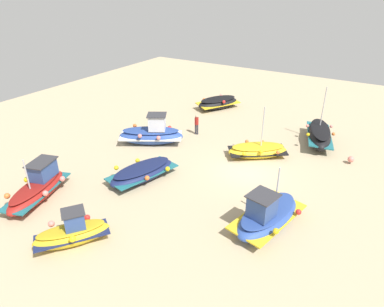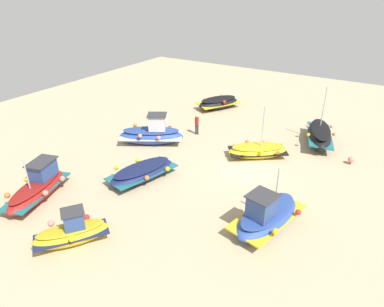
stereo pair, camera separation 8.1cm
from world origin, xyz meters
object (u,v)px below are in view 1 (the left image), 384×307
(fishing_boat_4, at_px, (258,151))
(mooring_buoy_0, at_px, (351,159))
(fishing_boat_0, at_px, (142,172))
(fishing_boat_5, at_px, (152,134))
(fishing_boat_1, at_px, (267,215))
(fishing_boat_7, at_px, (38,188))
(person_walking, at_px, (197,123))
(fishing_boat_3, at_px, (319,135))
(fishing_boat_6, at_px, (218,103))
(fishing_boat_2, at_px, (72,233))

(fishing_boat_4, relative_size, mooring_buoy_0, 7.76)
(fishing_boat_0, bearing_deg, fishing_boat_5, -133.86)
(fishing_boat_5, distance_m, mooring_buoy_0, 14.48)
(fishing_boat_1, bearing_deg, fishing_boat_7, -58.04)
(fishing_boat_5, distance_m, person_walking, 3.91)
(fishing_boat_7, relative_size, mooring_buoy_0, 8.77)
(fishing_boat_0, xyz_separation_m, fishing_boat_3, (-11.43, 8.26, 0.22))
(fishing_boat_0, distance_m, person_walking, 7.95)
(fishing_boat_0, relative_size, fishing_boat_4, 1.14)
(fishing_boat_6, bearing_deg, fishing_boat_3, -77.59)
(fishing_boat_4, height_order, person_walking, fishing_boat_4)
(fishing_boat_1, xyz_separation_m, mooring_buoy_0, (-9.47, 2.56, -0.35))
(fishing_boat_2, distance_m, mooring_buoy_0, 18.53)
(fishing_boat_4, height_order, mooring_buoy_0, fishing_boat_4)
(fishing_boat_4, xyz_separation_m, mooring_buoy_0, (-2.39, 5.91, -0.15))
(fishing_boat_0, height_order, fishing_boat_1, fishing_boat_1)
(fishing_boat_5, relative_size, mooring_buoy_0, 9.15)
(fishing_boat_4, height_order, fishing_boat_6, fishing_boat_4)
(fishing_boat_7, bearing_deg, mooring_buoy_0, -63.62)
(fishing_boat_5, height_order, mooring_buoy_0, fishing_boat_5)
(fishing_boat_7, bearing_deg, fishing_boat_6, -21.67)
(person_walking, bearing_deg, fishing_boat_7, -28.29)
(fishing_boat_6, bearing_deg, fishing_boat_2, -142.60)
(fishing_boat_2, xyz_separation_m, fishing_boat_6, (-20.97, -3.15, -0.03))
(fishing_boat_4, height_order, fishing_boat_5, fishing_boat_4)
(fishing_boat_6, height_order, fishing_boat_7, fishing_boat_7)
(fishing_boat_2, distance_m, fishing_boat_4, 13.82)
(fishing_boat_0, relative_size, fishing_boat_7, 1.01)
(fishing_boat_3, relative_size, fishing_boat_7, 1.09)
(fishing_boat_0, relative_size, fishing_boat_5, 0.97)
(person_walking, bearing_deg, fishing_boat_3, 96.64)
(fishing_boat_0, relative_size, fishing_boat_3, 0.92)
(fishing_boat_2, relative_size, fishing_boat_6, 0.79)
(fishing_boat_0, xyz_separation_m, person_walking, (-7.91, -0.71, 0.49))
(fishing_boat_3, distance_m, fishing_boat_6, 10.90)
(fishing_boat_2, distance_m, fishing_boat_3, 19.32)
(person_walking, bearing_deg, fishing_boat_2, -8.15)
(fishing_boat_4, xyz_separation_m, fishing_boat_7, (11.57, -8.86, 0.20))
(fishing_boat_0, height_order, mooring_buoy_0, fishing_boat_0)
(fishing_boat_5, xyz_separation_m, person_walking, (-3.33, 2.04, 0.19))
(fishing_boat_1, distance_m, person_walking, 12.33)
(fishing_boat_0, bearing_deg, fishing_boat_3, 159.27)
(fishing_boat_4, relative_size, fishing_boat_7, 0.88)
(fishing_boat_0, bearing_deg, mooring_buoy_0, 144.81)
(fishing_boat_4, xyz_separation_m, person_walking, (-1.17, -5.80, 0.48))
(fishing_boat_2, height_order, fishing_boat_7, fishing_boat_7)
(fishing_boat_0, distance_m, fishing_boat_1, 8.45)
(fishing_boat_0, bearing_deg, fishing_boat_2, 23.57)
(mooring_buoy_0, bearing_deg, fishing_boat_3, -130.13)
(fishing_boat_0, relative_size, person_walking, 2.93)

